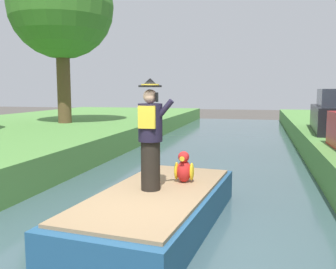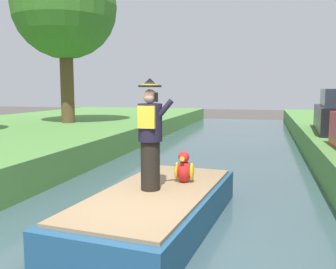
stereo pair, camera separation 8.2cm
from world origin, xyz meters
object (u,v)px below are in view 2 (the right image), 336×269
at_px(tree_broad, 65,7).
at_px(person_pirate, 150,135).
at_px(parrot_plush, 184,169).
at_px(boat, 156,208).

bearing_deg(tree_broad, person_pirate, -53.22).
bearing_deg(person_pirate, parrot_plush, 40.78).
bearing_deg(person_pirate, boat, -24.36).
relative_size(boat, tree_broad, 0.59).
xyz_separation_m(person_pirate, tree_broad, (-6.73, 9.01, 4.29)).
distance_m(person_pirate, parrot_plush, 1.03).
xyz_separation_m(boat, tree_broad, (-6.84, 9.02, 5.53)).
bearing_deg(person_pirate, tree_broad, 111.76).
bearing_deg(tree_broad, boat, -52.84).
bearing_deg(boat, person_pirate, 170.65).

